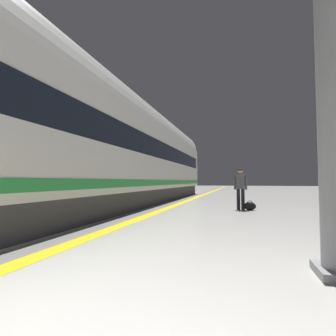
% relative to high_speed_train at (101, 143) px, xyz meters
% --- Properties ---
extents(safety_line_strip, '(0.36, 80.00, 0.01)m').
position_rel_high_speed_train_xyz_m(safety_line_strip, '(2.18, 1.75, -2.50)').
color(safety_line_strip, yellow).
rests_on(safety_line_strip, ground).
extents(tactile_edge_band, '(0.69, 80.00, 0.01)m').
position_rel_high_speed_train_xyz_m(tactile_edge_band, '(1.81, 1.75, -2.50)').
color(tactile_edge_band, slate).
rests_on(tactile_edge_band, ground).
extents(high_speed_train, '(2.94, 28.11, 4.97)m').
position_rel_high_speed_train_xyz_m(high_speed_train, '(0.00, 0.00, 0.00)').
color(high_speed_train, '#38383D').
rests_on(high_speed_train, ground).
extents(passenger_near, '(0.49, 0.20, 1.56)m').
position_rel_high_speed_train_xyz_m(passenger_near, '(4.96, 1.71, -1.59)').
color(passenger_near, black).
rests_on(passenger_near, ground).
extents(duffel_bag_near, '(0.44, 0.26, 0.36)m').
position_rel_high_speed_train_xyz_m(duffel_bag_near, '(5.28, 1.49, -2.35)').
color(duffel_bag_near, black).
rests_on(duffel_bag_near, ground).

